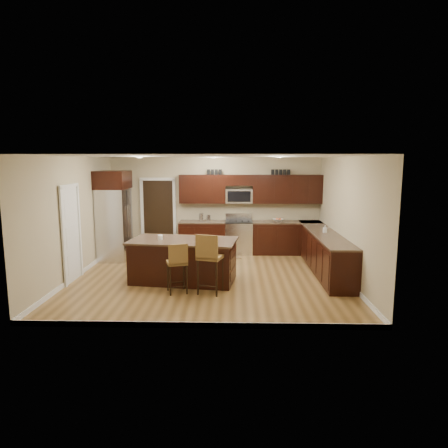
{
  "coord_description": "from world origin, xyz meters",
  "views": [
    {
      "loc": [
        0.55,
        -8.67,
        2.6
      ],
      "look_at": [
        0.31,
        0.4,
        1.16
      ],
      "focal_mm": 32.0,
      "sensor_mm": 36.0,
      "label": 1
    }
  ],
  "objects_px": {
    "range": "(239,237)",
    "refrigerator": "(114,215)",
    "stool_mid": "(177,262)",
    "island": "(184,262)",
    "stool_right": "(209,257)"
  },
  "relations": [
    {
      "from": "refrigerator",
      "to": "range",
      "type": "bearing_deg",
      "value": 13.5
    },
    {
      "from": "stool_right",
      "to": "stool_mid",
      "type": "bearing_deg",
      "value": -164.25
    },
    {
      "from": "island",
      "to": "range",
      "type": "bearing_deg",
      "value": 73.1
    },
    {
      "from": "range",
      "to": "island",
      "type": "xyz_separation_m",
      "value": [
        -1.23,
        -2.69,
        -0.04
      ]
    },
    {
      "from": "range",
      "to": "island",
      "type": "bearing_deg",
      "value": -114.56
    },
    {
      "from": "range",
      "to": "stool_right",
      "type": "distance_m",
      "value": 3.6
    },
    {
      "from": "island",
      "to": "stool_right",
      "type": "relative_size",
      "value": 2.0
    },
    {
      "from": "stool_right",
      "to": "refrigerator",
      "type": "height_order",
      "value": "refrigerator"
    },
    {
      "from": "range",
      "to": "stool_mid",
      "type": "relative_size",
      "value": 1.09
    },
    {
      "from": "island",
      "to": "stool_mid",
      "type": "bearing_deg",
      "value": -83.35
    },
    {
      "from": "range",
      "to": "refrigerator",
      "type": "relative_size",
      "value": 0.47
    },
    {
      "from": "island",
      "to": "refrigerator",
      "type": "height_order",
      "value": "refrigerator"
    },
    {
      "from": "stool_right",
      "to": "range",
      "type": "bearing_deg",
      "value": 96.87
    },
    {
      "from": "stool_mid",
      "to": "range",
      "type": "bearing_deg",
      "value": 52.57
    },
    {
      "from": "stool_mid",
      "to": "stool_right",
      "type": "distance_m",
      "value": 0.64
    }
  ]
}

